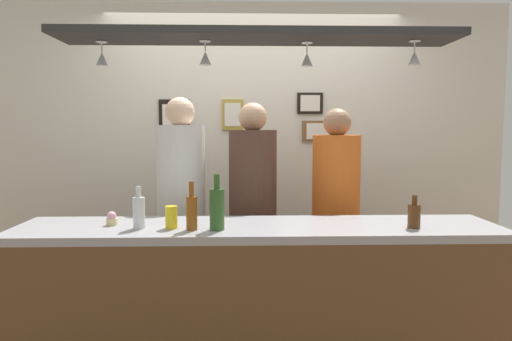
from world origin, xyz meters
The scene contains 20 objects.
back_wall centered at (0.00, 1.10, 1.30)m, with size 4.40×0.06×2.60m, color silver.
bar_counter centered at (0.00, -0.50, 0.67)m, with size 2.70×0.55×0.99m.
overhead_glass_rack centered at (0.00, -0.30, 2.04)m, with size 2.20×0.36×0.04m, color black.
hanging_wineglass_far_left centered at (-0.87, -0.24, 1.92)m, with size 0.07×0.07×0.13m.
hanging_wineglass_left centered at (-0.29, -0.28, 1.92)m, with size 0.07×0.07×0.13m.
hanging_wineglass_center_left centered at (0.28, -0.25, 1.92)m, with size 0.07×0.07×0.13m.
hanging_wineglass_center centered at (0.87, -0.31, 1.92)m, with size 0.07×0.07×0.13m.
person_left_white_patterned_shirt centered at (-0.52, 0.35, 1.06)m, with size 0.34×0.34×1.75m.
person_middle_brown_shirt centered at (-0.02, 0.35, 1.03)m, with size 0.34×0.34×1.71m.
person_right_orange_shirt centered at (0.58, 0.35, 1.01)m, with size 0.34×0.34×1.67m.
bottle_beer_brown_stubby centered at (0.85, -0.44, 1.06)m, with size 0.07×0.07×0.18m.
bottle_soda_clear centered at (-0.65, -0.42, 1.08)m, with size 0.06×0.06×0.23m.
bottle_beer_amber_tall centered at (-0.36, -0.46, 1.09)m, with size 0.06×0.06×0.26m.
bottle_champagne_green centered at (-0.22, -0.46, 1.11)m, with size 0.08×0.08×0.30m.
drink_can centered at (-0.47, -0.42, 1.05)m, with size 0.07×0.07×0.12m, color yellow.
cupcake centered at (-0.82, -0.33, 1.03)m, with size 0.06×0.06×0.08m.
picture_frame_crest centered at (-0.17, 1.06, 1.65)m, with size 0.18×0.02×0.26m.
picture_frame_caricature centered at (-0.67, 1.06, 1.61)m, with size 0.26×0.02×0.34m.
picture_frame_lower_pair centered at (0.58, 1.06, 1.51)m, with size 0.30×0.02×0.18m.
picture_frame_upper_small centered at (0.49, 1.06, 1.75)m, with size 0.22×0.02×0.18m.
Camera 1 is at (-0.08, -2.83, 1.53)m, focal length 31.58 mm.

